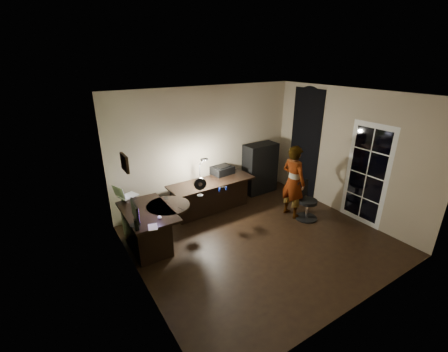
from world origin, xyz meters
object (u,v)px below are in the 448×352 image
desk_right (212,196)px  cabinet (260,168)px  desk_left (149,229)px  person (293,182)px  monitor (134,218)px  office_chair (308,201)px

desk_right → cabinet: 1.62m
desk_left → person: size_ratio=0.81×
cabinet → monitor: cabinet is taller
cabinet → person: (-0.20, -1.36, 0.16)m
office_chair → person: bearing=113.0°
monitor → office_chair: bearing=-2.1°
desk_right → person: person is taller
person → office_chair: bearing=-155.4°
monitor → office_chair: 3.58m
cabinet → desk_right: bearing=-170.9°
desk_left → monitor: 0.71m
cabinet → monitor: bearing=-161.6°
desk_left → office_chair: office_chair is taller
person → cabinet: bearing=-12.6°
cabinet → office_chair: bearing=-91.7°
desk_right → cabinet: (1.57, 0.27, 0.27)m
office_chair → person: 0.52m
desk_left → desk_right: desk_left is taller
desk_left → desk_right: bearing=19.3°
monitor → cabinet: bearing=24.1°
person → desk_left: bearing=76.0°
desk_left → monitor: size_ratio=2.90×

